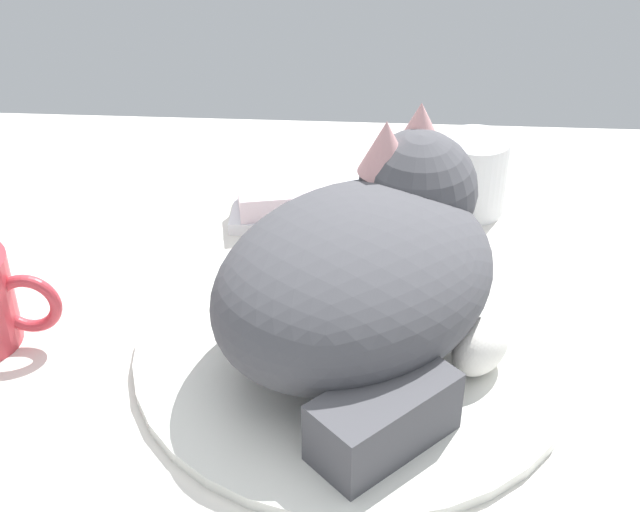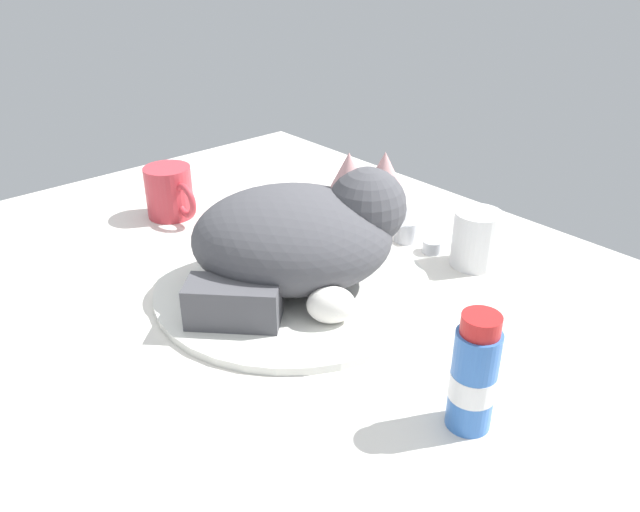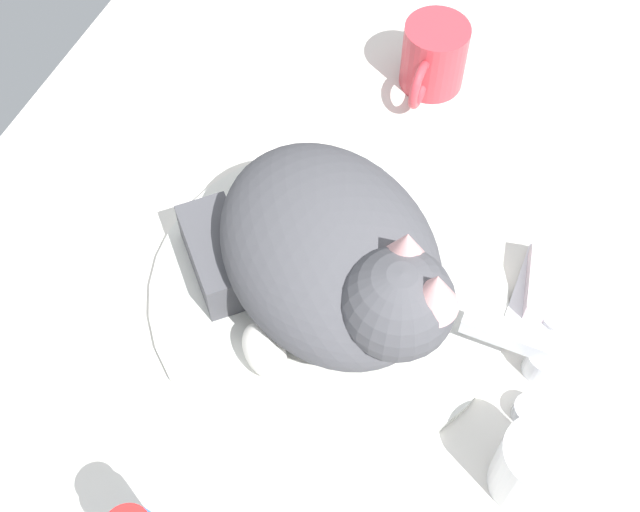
% 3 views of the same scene
% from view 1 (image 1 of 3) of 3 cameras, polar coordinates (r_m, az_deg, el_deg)
% --- Properties ---
extents(ground_plane, '(1.10, 0.83, 0.03)m').
position_cam_1_polar(ground_plane, '(0.78, 1.99, -6.73)').
color(ground_plane, silver).
extents(sink_basin, '(0.35, 0.35, 0.01)m').
position_cam_1_polar(sink_basin, '(0.77, 2.02, -5.61)').
color(sink_basin, silver).
rests_on(sink_basin, ground_plane).
extents(faucet, '(0.13, 0.10, 0.05)m').
position_cam_1_polar(faucet, '(0.92, 2.40, 3.28)').
color(faucet, silver).
rests_on(faucet, ground_plane).
extents(cat, '(0.30, 0.32, 0.16)m').
position_cam_1_polar(cat, '(0.73, 2.90, -0.80)').
color(cat, '#4C4C51').
rests_on(cat, sink_basin).
extents(rinse_cup, '(0.06, 0.06, 0.08)m').
position_cam_1_polar(rinse_cup, '(0.94, 9.17, 4.78)').
color(rinse_cup, white).
rests_on(rinse_cup, ground_plane).
extents(soap_dish, '(0.09, 0.06, 0.01)m').
position_cam_1_polar(soap_dish, '(0.93, -2.49, 2.53)').
color(soap_dish, white).
rests_on(soap_dish, ground_plane).
extents(soap_bar, '(0.08, 0.06, 0.02)m').
position_cam_1_polar(soap_bar, '(0.93, -2.52, 3.48)').
color(soap_bar, silver).
rests_on(soap_bar, soap_dish).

